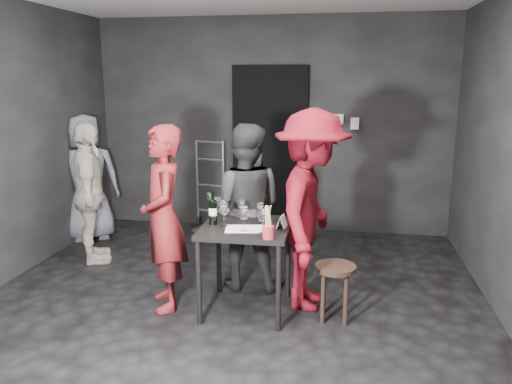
% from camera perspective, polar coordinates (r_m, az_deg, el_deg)
% --- Properties ---
extents(floor, '(4.50, 5.00, 0.02)m').
position_cam_1_polar(floor, '(4.38, -3.40, -13.44)').
color(floor, black).
rests_on(floor, ground).
extents(wall_back, '(4.50, 0.04, 2.70)m').
position_cam_1_polar(wall_back, '(6.41, 1.69, 7.58)').
color(wall_back, black).
rests_on(wall_back, ground).
extents(wall_front, '(4.50, 0.04, 2.70)m').
position_cam_1_polar(wall_front, '(1.72, -24.03, -8.39)').
color(wall_front, black).
rests_on(wall_front, ground).
extents(doorway, '(0.95, 0.10, 2.10)m').
position_cam_1_polar(doorway, '(6.39, 1.60, 4.85)').
color(doorway, black).
rests_on(doorway, ground).
extents(wallbox_upper, '(0.12, 0.06, 0.12)m').
position_cam_1_polar(wallbox_upper, '(6.29, 9.40, 8.22)').
color(wallbox_upper, '#B7B7B2').
rests_on(wallbox_upper, wall_back).
extents(wallbox_lower, '(0.10, 0.06, 0.14)m').
position_cam_1_polar(wallbox_lower, '(6.29, 11.22, 7.70)').
color(wallbox_lower, '#B7B7B2').
rests_on(wallbox_lower, wall_back).
extents(hand_truck, '(0.39, 0.33, 1.17)m').
position_cam_1_polar(hand_truck, '(6.55, -5.25, -2.47)').
color(hand_truck, '#B2B2B7').
rests_on(hand_truck, floor).
extents(tasting_table, '(0.72, 0.72, 0.75)m').
position_cam_1_polar(tasting_table, '(4.17, -1.16, -5.16)').
color(tasting_table, black).
rests_on(tasting_table, floor).
extents(stool, '(0.33, 0.33, 0.47)m').
position_cam_1_polar(stool, '(4.15, 9.04, -9.55)').
color(stool, '#312114').
rests_on(stool, floor).
extents(server_red, '(0.62, 0.72, 1.66)m').
position_cam_1_polar(server_red, '(4.26, -10.55, -2.49)').
color(server_red, maroon).
rests_on(server_red, floor).
extents(woman_black, '(0.79, 0.44, 1.60)m').
position_cam_1_polar(woman_black, '(4.63, -1.28, -1.43)').
color(woman_black, '#2B2B2C').
rests_on(woman_black, floor).
extents(man_maroon, '(0.68, 1.30, 1.94)m').
position_cam_1_polar(man_maroon, '(4.20, 6.36, -0.55)').
color(man_maroon, maroon).
rests_on(man_maroon, floor).
extents(bystander_cream, '(0.79, 0.98, 1.51)m').
position_cam_1_polar(bystander_cream, '(5.54, -18.50, -0.16)').
color(bystander_cream, beige).
rests_on(bystander_cream, floor).
extents(bystander_grey, '(0.87, 0.76, 1.57)m').
position_cam_1_polar(bystander_grey, '(6.35, -18.72, 1.69)').
color(bystander_grey, slate).
rests_on(bystander_grey, floor).
extents(tasting_mat, '(0.35, 0.27, 0.00)m').
position_cam_1_polar(tasting_mat, '(4.04, -1.21, -4.23)').
color(tasting_mat, white).
rests_on(tasting_mat, tasting_table).
extents(wine_glass_a, '(0.11, 0.11, 0.22)m').
position_cam_1_polar(wine_glass_a, '(4.09, -3.67, -2.48)').
color(wine_glass_a, white).
rests_on(wine_glass_a, tasting_table).
extents(wine_glass_b, '(0.10, 0.10, 0.20)m').
position_cam_1_polar(wine_glass_b, '(4.24, -3.74, -2.10)').
color(wine_glass_b, white).
rests_on(wine_glass_b, tasting_table).
extents(wine_glass_c, '(0.09, 0.09, 0.19)m').
position_cam_1_polar(wine_glass_c, '(4.30, -1.60, -1.94)').
color(wine_glass_c, white).
rests_on(wine_glass_c, tasting_table).
extents(wine_glass_d, '(0.08, 0.08, 0.22)m').
position_cam_1_polar(wine_glass_d, '(3.96, -1.39, -2.96)').
color(wine_glass_d, white).
rests_on(wine_glass_d, tasting_table).
extents(wine_glass_e, '(0.10, 0.10, 0.21)m').
position_cam_1_polar(wine_glass_e, '(3.92, 0.76, -3.21)').
color(wine_glass_e, white).
rests_on(wine_glass_e, tasting_table).
extents(wine_glass_f, '(0.09, 0.09, 0.19)m').
position_cam_1_polar(wine_glass_f, '(4.18, 0.46, -2.34)').
color(wine_glass_f, white).
rests_on(wine_glass_f, tasting_table).
extents(wine_bottle, '(0.07, 0.07, 0.28)m').
position_cam_1_polar(wine_bottle, '(4.17, -4.94, -2.25)').
color(wine_bottle, black).
rests_on(wine_bottle, tasting_table).
extents(breadstick_cup, '(0.09, 0.09, 0.28)m').
position_cam_1_polar(breadstick_cup, '(3.78, 1.42, -3.54)').
color(breadstick_cup, maroon).
rests_on(breadstick_cup, tasting_table).
extents(reserved_card, '(0.09, 0.14, 0.10)m').
position_cam_1_polar(reserved_card, '(4.08, 2.75, -3.39)').
color(reserved_card, white).
rests_on(reserved_card, tasting_table).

